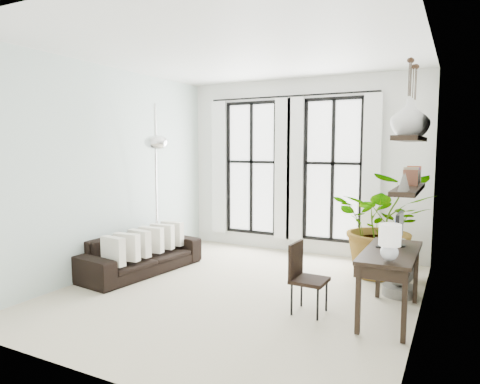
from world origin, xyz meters
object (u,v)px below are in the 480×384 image
Objects in this scene: desk at (390,256)px; arc_lamp at (156,147)px; plant at (384,224)px; desk_chair at (303,273)px; buddha at (400,271)px; sofa at (141,253)px.

desk is 3.87m from arc_lamp.
arc_lamp reaches higher than plant.
desk_chair is 1.08× the size of buddha.
sofa is at bearing -156.43° from plant.
desk_chair is 3.16m from arc_lamp.
sofa is 3.78m from desk.
buddha is at bearing -66.29° from plant.
plant is at bearing 74.36° from desk_chair.
sofa is 1.69m from arc_lamp.
arc_lamp is (-3.64, 0.46, 1.22)m from desk.
desk is (0.32, -1.67, -0.07)m from plant.
arc_lamp is (0.11, 0.29, 1.66)m from sofa.
buddha is at bearing -71.82° from sofa.
arc_lamp is at bearing -173.23° from buddha.
desk_chair is at bearing -130.10° from buddha.
arc_lamp is at bearing 172.74° from desk.
plant is at bearing 100.95° from desk.
plant is 2.02m from desk_chair.
desk is 1.60× the size of desk_chair.
sofa is 2.62× the size of buddha.
arc_lamp reaches higher than sofa.
sofa is 2.85m from desk_chair.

